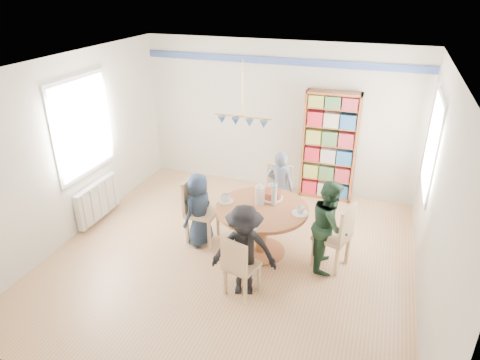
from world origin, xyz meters
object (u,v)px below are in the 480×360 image
at_px(chair_left, 197,207).
at_px(chair_far, 278,191).
at_px(person_right, 329,225).
at_px(dining_table, 262,219).
at_px(person_near, 244,251).
at_px(person_far, 280,188).
at_px(bookshelf, 329,148).
at_px(radiator, 98,200).
at_px(person_left, 199,210).
at_px(chair_right, 338,234).
at_px(chair_near, 239,264).

bearing_deg(chair_left, chair_far, 44.20).
bearing_deg(person_right, chair_far, 37.18).
bearing_deg(dining_table, person_near, -87.42).
distance_m(chair_far, person_far, 0.13).
xyz_separation_m(person_right, bookshelf, (-0.34, 2.07, 0.31)).
xyz_separation_m(radiator, dining_table, (2.79, -0.04, 0.21)).
bearing_deg(chair_far, person_near, -88.12).
bearing_deg(person_left, dining_table, 107.03).
height_order(chair_far, person_far, person_far).
height_order(dining_table, chair_right, chair_right).
bearing_deg(chair_near, chair_right, 42.58).
bearing_deg(dining_table, chair_near, -90.07).
distance_m(chair_near, person_near, 0.18).
xyz_separation_m(chair_far, person_far, (0.05, -0.06, 0.10)).
relative_size(chair_left, person_right, 0.77).
bearing_deg(radiator, chair_right, -0.47).
relative_size(person_left, person_right, 0.87).
distance_m(person_left, person_far, 1.39).
bearing_deg(person_far, person_near, 95.55).
height_order(dining_table, chair_near, chair_near).
height_order(person_right, bookshelf, bookshelf).
bearing_deg(person_near, chair_left, 124.25).
relative_size(radiator, chair_left, 1.00).
bearing_deg(person_right, radiator, 82.83).
bearing_deg(person_left, person_right, 105.79).
xyz_separation_m(radiator, bookshelf, (3.39, 2.04, 0.60)).
relative_size(dining_table, chair_right, 1.34).
xyz_separation_m(chair_left, bookshelf, (1.62, 2.03, 0.41)).
distance_m(chair_right, chair_far, 1.48).
distance_m(radiator, chair_right, 3.86).
bearing_deg(chair_far, dining_table, -88.74).
height_order(person_left, person_far, person_far).
relative_size(chair_left, bookshelf, 0.51).
relative_size(chair_right, chair_near, 1.14).
height_order(chair_far, bookshelf, bookshelf).
bearing_deg(chair_right, chair_left, 178.97).
relative_size(radiator, person_far, 0.82).
bearing_deg(bookshelf, chair_near, -101.28).
relative_size(radiator, chair_far, 1.08).
bearing_deg(chair_left, person_far, 41.01).
distance_m(chair_right, chair_near, 1.45).
bearing_deg(person_far, chair_right, 142.94).
bearing_deg(dining_table, chair_far, 91.26).
bearing_deg(chair_left, person_near, -41.59).
relative_size(chair_near, person_right, 0.66).
distance_m(chair_near, person_far, 1.93).
bearing_deg(chair_right, chair_far, 137.35).
xyz_separation_m(dining_table, person_right, (0.94, 0.00, 0.09)).
bearing_deg(person_near, radiator, 147.60).
xyz_separation_m(chair_left, chair_right, (2.08, -0.04, -0.01)).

